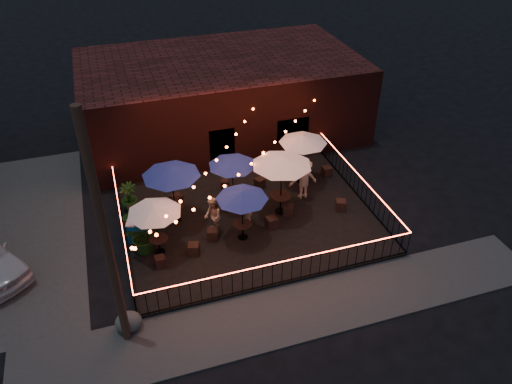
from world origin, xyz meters
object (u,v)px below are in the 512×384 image
(utility_pole, at_px, (106,241))
(cafe_table_1, at_px, (171,172))
(boulder, at_px, (129,322))
(cafe_table_3, at_px, (232,163))
(cafe_table_2, at_px, (242,196))
(cooler, at_px, (137,231))
(cafe_table_4, at_px, (282,162))
(cafe_table_0, at_px, (154,210))
(cafe_table_5, at_px, (303,140))

(utility_pole, height_order, cafe_table_1, utility_pole)
(utility_pole, bearing_deg, boulder, 72.21)
(cafe_table_3, bearing_deg, cafe_table_2, -96.97)
(cooler, bearing_deg, boulder, -83.35)
(cafe_table_1, distance_m, boulder, 5.96)
(cafe_table_2, bearing_deg, cafe_table_1, 139.81)
(cafe_table_3, relative_size, cooler, 2.71)
(cafe_table_1, height_order, cafe_table_3, cafe_table_1)
(cafe_table_4, xyz_separation_m, boulder, (-6.70, -4.23, -2.24))
(cafe_table_0, xyz_separation_m, boulder, (-1.50, -3.23, -1.81))
(cafe_table_0, distance_m, cafe_table_4, 5.32)
(cafe_table_2, bearing_deg, utility_pole, -144.68)
(cafe_table_2, distance_m, boulder, 5.91)
(utility_pole, height_order, cafe_table_0, utility_pole)
(utility_pole, relative_size, cooler, 8.88)
(cafe_table_0, bearing_deg, cafe_table_1, 61.99)
(cafe_table_0, relative_size, cafe_table_1, 0.79)
(cooler, relative_size, boulder, 1.03)
(cafe_table_5, xyz_separation_m, cooler, (-7.59, -1.96, -1.68))
(cafe_table_0, distance_m, cafe_table_3, 4.13)
(cafe_table_1, height_order, cafe_table_4, cafe_table_4)
(cafe_table_2, height_order, cafe_table_5, cafe_table_5)
(utility_pole, height_order, cooler, utility_pole)
(cafe_table_1, bearing_deg, cafe_table_3, 9.35)
(cafe_table_0, distance_m, cooler, 1.93)
(cafe_table_4, bearing_deg, cafe_table_2, -149.96)
(utility_pole, xyz_separation_m, cafe_table_4, (6.80, 4.56, -1.42))
(cafe_table_1, bearing_deg, utility_pole, -115.53)
(cafe_table_3, xyz_separation_m, cooler, (-4.20, -1.27, -1.56))
(cafe_table_2, bearing_deg, cooler, 164.68)
(utility_pole, height_order, boulder, utility_pole)
(cafe_table_2, bearing_deg, cafe_table_0, 177.50)
(cafe_table_2, distance_m, cafe_table_3, 2.36)
(cafe_table_0, bearing_deg, utility_pole, -114.25)
(utility_pole, relative_size, cafe_table_5, 2.88)
(cafe_table_0, xyz_separation_m, cafe_table_3, (3.50, 2.20, 0.02))
(cafe_table_0, height_order, cooler, cafe_table_0)
(utility_pole, bearing_deg, cafe_table_2, 35.32)
(cafe_table_4, xyz_separation_m, cafe_table_5, (1.69, 1.88, -0.30))
(cafe_table_0, relative_size, cafe_table_5, 0.83)
(cafe_table_3, xyz_separation_m, cafe_table_4, (1.70, -1.19, 0.41))
(cafe_table_4, relative_size, cooler, 2.95)
(cafe_table_0, xyz_separation_m, cafe_table_4, (5.20, 1.01, 0.43))
(cafe_table_5, bearing_deg, cafe_table_0, -157.24)
(cafe_table_2, bearing_deg, boulder, -146.77)
(cafe_table_2, height_order, cooler, cafe_table_2)
(cooler, xyz_separation_m, boulder, (-0.80, -4.16, -0.26))
(utility_pole, relative_size, cafe_table_3, 3.28)
(cafe_table_0, height_order, boulder, cafe_table_0)
(cafe_table_5, bearing_deg, cafe_table_4, -131.87)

